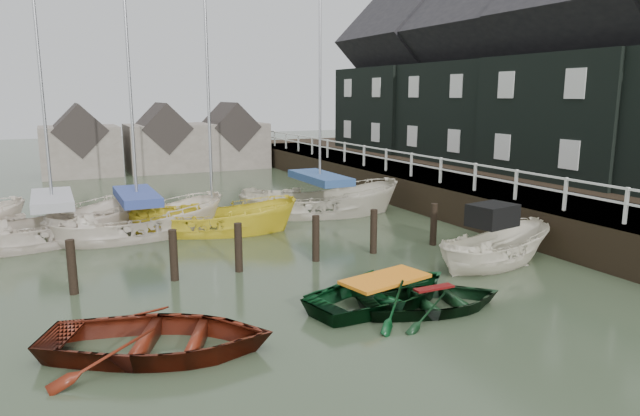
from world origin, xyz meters
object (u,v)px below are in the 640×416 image
rowboat_green (385,303)px  sailboat_c (213,232)px  sailboat_b (139,235)px  rowboat_red (160,353)px  sailboat_a (56,240)px  rowboat_dkgreen (433,309)px  motorboat (494,262)px  sailboat_d (320,213)px

rowboat_green → sailboat_c: bearing=-0.6°
sailboat_b → rowboat_red: bearing=167.4°
rowboat_red → sailboat_c: size_ratio=0.40×
sailboat_a → rowboat_dkgreen: bearing=-160.6°
rowboat_green → rowboat_dkgreen: size_ratio=1.18×
rowboat_dkgreen → sailboat_a: (-7.81, 10.59, 0.06)m
rowboat_green → motorboat: bearing=-86.3°
rowboat_red → rowboat_green: bearing=-61.3°
sailboat_d → sailboat_b: bearing=109.4°
motorboat → sailboat_a: size_ratio=0.41×
rowboat_green → rowboat_red: bearing=82.4°
rowboat_dkgreen → sailboat_d: 11.02m
rowboat_red → motorboat: (9.95, 1.73, 0.09)m
rowboat_green → sailboat_d: 10.41m
sailboat_d → motorboat: bearing=-155.5°
rowboat_dkgreen → sailboat_c: 10.00m
rowboat_green → motorboat: motorboat is taller
rowboat_green → sailboat_a: 12.02m
rowboat_green → sailboat_c: 9.01m
sailboat_b → rowboat_green: bearing=-161.5°
sailboat_c → rowboat_red: bearing=179.6°
sailboat_a → sailboat_c: 5.28m
motorboat → sailboat_b: sailboat_b is taller
sailboat_d → rowboat_dkgreen: bearing=-177.3°
rowboat_red → sailboat_b: (1.04, 9.74, 0.06)m
rowboat_dkgreen → motorboat: bearing=-50.8°
rowboat_red → rowboat_dkgreen: (6.18, -0.40, 0.00)m
rowboat_red → sailboat_a: bearing=33.3°
rowboat_green → sailboat_d: sailboat_d is taller
rowboat_red → sailboat_d: sailboat_d is taller
sailboat_a → sailboat_d: 10.04m
rowboat_red → sailboat_d: (8.41, 10.39, 0.06)m
rowboat_red → sailboat_a: (-1.63, 10.19, 0.06)m
rowboat_green → sailboat_b: bearing=12.8°
sailboat_b → sailboat_a: bearing=73.9°
sailboat_a → sailboat_c: size_ratio=1.01×
sailboat_b → sailboat_c: 2.57m
rowboat_dkgreen → sailboat_b: 11.37m
rowboat_green → rowboat_dkgreen: (0.80, -0.83, 0.00)m
motorboat → sailboat_b: (-8.91, 8.01, -0.03)m
sailboat_c → rowboat_dkgreen: bearing=-144.2°
motorboat → rowboat_red: bearing=89.5°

